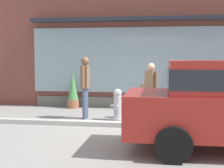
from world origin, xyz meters
TOP-DOWN VIEW (x-y plane):
  - ground_plane at (0.00, 0.00)m, footprint 60.00×60.00m
  - curb_strip at (0.00, -0.20)m, footprint 14.00×0.24m
  - storefront at (-0.01, 3.18)m, footprint 14.00×0.81m
  - fire_hydrant at (-0.65, 0.67)m, footprint 0.40×0.37m
  - pedestrian_with_handbag at (0.24, 0.97)m, footprint 0.52×0.53m
  - pedestrian_passerby at (-1.58, 0.75)m, footprint 0.23×0.45m
  - potted_plant_trailing_edge at (1.42, 2.29)m, footprint 0.40×0.40m
  - potted_plant_low_front at (-2.47, 2.62)m, footprint 0.39×0.39m
  - potted_plant_by_entrance at (2.19, 2.71)m, footprint 0.26×0.26m

SIDE VIEW (x-z plane):
  - ground_plane at x=0.00m, z-range 0.00..0.00m
  - curb_strip at x=0.00m, z-range 0.00..0.12m
  - potted_plant_trailing_edge at x=1.42m, z-range -0.02..0.83m
  - fire_hydrant at x=-0.65m, z-range -0.01..0.86m
  - potted_plant_by_entrance at x=2.19m, z-range -0.02..1.23m
  - potted_plant_low_front at x=-2.47m, z-range -0.03..1.24m
  - pedestrian_with_handbag at x=0.24m, z-range 0.13..1.71m
  - pedestrian_passerby at x=-1.58m, z-range 0.15..1.90m
  - storefront at x=-0.01m, z-range -0.05..4.83m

